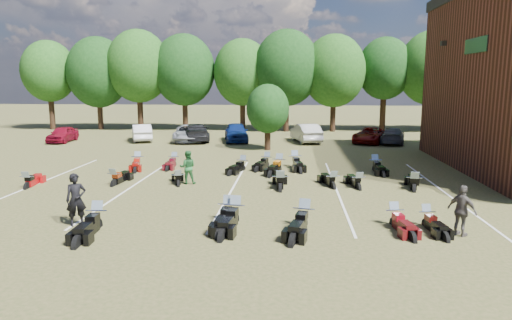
# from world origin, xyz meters

# --- Properties ---
(ground) EXTENTS (160.00, 160.00, 0.00)m
(ground) POSITION_xyz_m (0.00, 0.00, 0.00)
(ground) COLOR brown
(ground) RESTS_ON ground
(car_0) EXTENTS (1.88, 4.05, 1.34)m
(car_0) POSITION_xyz_m (-19.67, 18.56, 0.67)
(car_0) COLOR maroon
(car_0) RESTS_ON ground
(car_1) EXTENTS (3.06, 4.66, 1.45)m
(car_1) POSITION_xyz_m (-13.21, 19.88, 0.73)
(car_1) COLOR silver
(car_1) RESTS_ON ground
(car_2) EXTENTS (3.14, 5.46, 1.43)m
(car_2) POSITION_xyz_m (-9.06, 19.75, 0.72)
(car_2) COLOR #94979D
(car_2) RESTS_ON ground
(car_3) EXTENTS (3.47, 5.68, 1.54)m
(car_3) POSITION_xyz_m (-8.47, 20.00, 0.77)
(car_3) COLOR black
(car_3) RESTS_ON ground
(car_4) EXTENTS (2.70, 4.99, 1.61)m
(car_4) POSITION_xyz_m (-4.96, 20.07, 0.81)
(car_4) COLOR navy
(car_4) RESTS_ON ground
(car_5) EXTENTS (2.74, 5.05, 1.58)m
(car_5) POSITION_xyz_m (1.02, 20.16, 0.79)
(car_5) COLOR #9D9D99
(car_5) RESTS_ON ground
(car_6) EXTENTS (3.78, 5.15, 1.30)m
(car_6) POSITION_xyz_m (6.35, 20.07, 0.65)
(car_6) COLOR #600705
(car_6) RESTS_ON ground
(car_7) EXTENTS (2.84, 4.85, 1.32)m
(car_7) POSITION_xyz_m (8.18, 19.85, 0.66)
(car_7) COLOR #3D3C41
(car_7) RESTS_ON ground
(person_black) EXTENTS (0.83, 0.75, 1.91)m
(person_black) POSITION_xyz_m (-7.83, -3.38, 0.96)
(person_black) COLOR black
(person_black) RESTS_ON ground
(person_green) EXTENTS (0.91, 0.76, 1.70)m
(person_green) POSITION_xyz_m (-5.40, 3.61, 0.85)
(person_green) COLOR #225C2A
(person_green) RESTS_ON ground
(person_grey) EXTENTS (0.98, 1.06, 1.74)m
(person_grey) POSITION_xyz_m (5.54, -3.44, 0.87)
(person_grey) COLOR #504944
(person_grey) RESTS_ON ground
(motorcycle_1) EXTENTS (0.94, 2.49, 1.36)m
(motorcycle_1) POSITION_xyz_m (-6.97, -3.70, 0.00)
(motorcycle_1) COLOR black
(motorcycle_1) RESTS_ON ground
(motorcycle_2) EXTENTS (1.08, 2.59, 1.40)m
(motorcycle_2) POSITION_xyz_m (-2.21, -2.68, 0.00)
(motorcycle_2) COLOR black
(motorcycle_2) RESTS_ON ground
(motorcycle_3) EXTENTS (1.33, 2.64, 1.41)m
(motorcycle_3) POSITION_xyz_m (0.30, -2.97, 0.00)
(motorcycle_3) COLOR black
(motorcycle_3) RESTS_ON ground
(motorcycle_4) EXTENTS (0.87, 2.46, 1.35)m
(motorcycle_4) POSITION_xyz_m (-2.48, -2.51, 0.00)
(motorcycle_4) COLOR black
(motorcycle_4) RESTS_ON ground
(motorcycle_5) EXTENTS (0.91, 2.08, 1.12)m
(motorcycle_5) POSITION_xyz_m (4.68, -2.53, 0.00)
(motorcycle_5) COLOR black
(motorcycle_5) RESTS_ON ground
(motorcycle_6) EXTENTS (1.02, 2.24, 1.20)m
(motorcycle_6) POSITION_xyz_m (3.55, -2.53, 0.00)
(motorcycle_6) COLOR #490A0D
(motorcycle_6) RESTS_ON ground
(motorcycle_7) EXTENTS (0.98, 2.21, 1.19)m
(motorcycle_7) POSITION_xyz_m (-12.94, 1.95, 0.00)
(motorcycle_7) COLOR #9D0B0F
(motorcycle_7) RESTS_ON ground
(motorcycle_8) EXTENTS (0.87, 2.25, 1.23)m
(motorcycle_8) POSITION_xyz_m (-8.97, 2.89, 0.00)
(motorcycle_8) COLOR black
(motorcycle_8) RESTS_ON ground
(motorcycle_9) EXTENTS (1.18, 2.13, 1.13)m
(motorcycle_9) POSITION_xyz_m (-5.77, 3.10, 0.00)
(motorcycle_9) COLOR black
(motorcycle_9) RESTS_ON ground
(motorcycle_10) EXTENTS (0.90, 2.53, 1.40)m
(motorcycle_10) POSITION_xyz_m (-0.69, 2.46, 0.00)
(motorcycle_10) COLOR black
(motorcycle_10) RESTS_ON ground
(motorcycle_11) EXTENTS (1.21, 2.30, 1.23)m
(motorcycle_11) POSITION_xyz_m (1.85, 3.18, 0.00)
(motorcycle_11) COLOR black
(motorcycle_11) RESTS_ON ground
(motorcycle_12) EXTENTS (1.15, 2.48, 1.33)m
(motorcycle_12) POSITION_xyz_m (5.62, 2.88, 0.00)
(motorcycle_12) COLOR black
(motorcycle_12) RESTS_ON ground
(motorcycle_13) EXTENTS (1.04, 2.26, 1.21)m
(motorcycle_13) POSITION_xyz_m (3.06, 3.05, 0.00)
(motorcycle_13) COLOR black
(motorcycle_13) RESTS_ON ground
(motorcycle_14) EXTENTS (0.68, 2.14, 1.19)m
(motorcycle_14) POSITION_xyz_m (-7.34, 8.32, 0.00)
(motorcycle_14) COLOR #510B12
(motorcycle_14) RESTS_ON ground
(motorcycle_15) EXTENTS (1.28, 2.46, 1.31)m
(motorcycle_15) POSITION_xyz_m (-9.44, 7.82, 0.00)
(motorcycle_15) COLOR maroon
(motorcycle_15) RESTS_ON ground
(motorcycle_16) EXTENTS (1.36, 2.30, 1.22)m
(motorcycle_16) POSITION_xyz_m (-3.03, 7.32, 0.00)
(motorcycle_16) COLOR black
(motorcycle_16) RESTS_ON ground
(motorcycle_17) EXTENTS (1.35, 2.63, 1.40)m
(motorcycle_17) POSITION_xyz_m (-0.90, 7.28, 0.00)
(motorcycle_17) COLOR black
(motorcycle_17) RESTS_ON ground
(motorcycle_18) EXTENTS (1.33, 2.38, 1.26)m
(motorcycle_18) POSITION_xyz_m (-1.68, 8.51, 0.00)
(motorcycle_18) COLOR black
(motorcycle_18) RESTS_ON ground
(motorcycle_19) EXTENTS (1.20, 2.62, 1.41)m
(motorcycle_19) POSITION_xyz_m (0.03, 8.56, 0.00)
(motorcycle_19) COLOR black
(motorcycle_19) RESTS_ON ground
(motorcycle_20) EXTENTS (0.93, 2.40, 1.31)m
(motorcycle_20) POSITION_xyz_m (4.66, 7.77, 0.00)
(motorcycle_20) COLOR black
(motorcycle_20) RESTS_ON ground
(tree_line) EXTENTS (56.00, 6.00, 9.79)m
(tree_line) POSITION_xyz_m (-1.00, 29.00, 6.31)
(tree_line) COLOR black
(tree_line) RESTS_ON ground
(young_tree_midfield) EXTENTS (3.20, 3.20, 4.70)m
(young_tree_midfield) POSITION_xyz_m (-2.00, 15.50, 3.09)
(young_tree_midfield) COLOR black
(young_tree_midfield) RESTS_ON ground
(parking_lines) EXTENTS (20.10, 14.00, 0.01)m
(parking_lines) POSITION_xyz_m (-3.00, 3.00, 0.01)
(parking_lines) COLOR silver
(parking_lines) RESTS_ON ground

